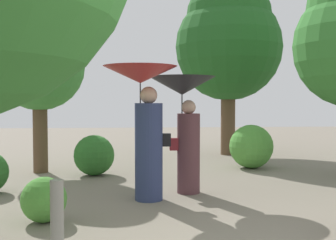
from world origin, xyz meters
name	(u,v)px	position (x,y,z in m)	size (l,w,h in m)	color
person_left	(144,109)	(-0.40, 2.81, 1.40)	(1.13, 1.13, 2.06)	navy
person_right	(184,109)	(0.26, 3.24, 1.40)	(1.10, 1.10, 1.93)	#563338
tree_near_right	(229,38)	(2.08, 7.98, 3.29)	(3.00, 3.00, 5.05)	brown
tree_mid_left	(39,56)	(-2.56, 5.41, 2.47)	(1.92, 1.92, 3.66)	brown
bush_path_left	(44,200)	(-1.69, 1.75, 0.29)	(0.57, 0.57, 0.57)	#4C9338
bush_path_right	(251,146)	(2.07, 5.60, 0.49)	(0.99, 0.99, 0.99)	#4C9338
bush_behind_bench	(94,155)	(-1.39, 4.98, 0.41)	(0.83, 0.83, 0.83)	#2D6B28
path_marker_post	(57,225)	(-1.24, 0.25, 0.41)	(0.12, 0.12, 0.82)	gray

